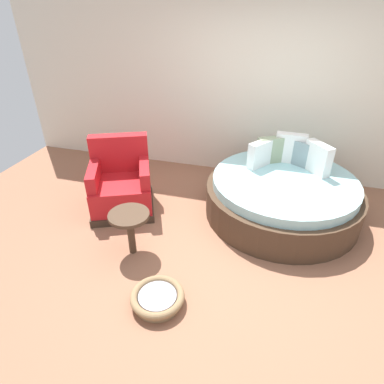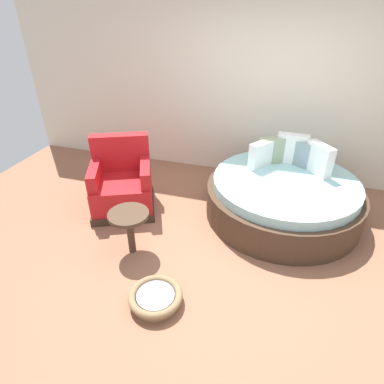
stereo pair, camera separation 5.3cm
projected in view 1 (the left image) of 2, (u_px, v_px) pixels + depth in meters
name	position (u px, v px, depth m)	size (l,w,h in m)	color
ground_plane	(234.00, 252.00, 3.69)	(8.00, 8.00, 0.02)	#936047
back_wall	(265.00, 80.00, 4.62)	(8.00, 0.12, 2.93)	silver
round_daybed	(282.00, 195.00, 4.20)	(1.96, 1.96, 0.93)	#473323
red_armchair	(122.00, 185.00, 4.30)	(1.05, 1.05, 0.94)	#38281E
pet_basket	(158.00, 298.00, 3.02)	(0.51, 0.51, 0.13)	#8E704C
side_table	(129.00, 221.00, 3.46)	(0.44, 0.44, 0.52)	#473323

